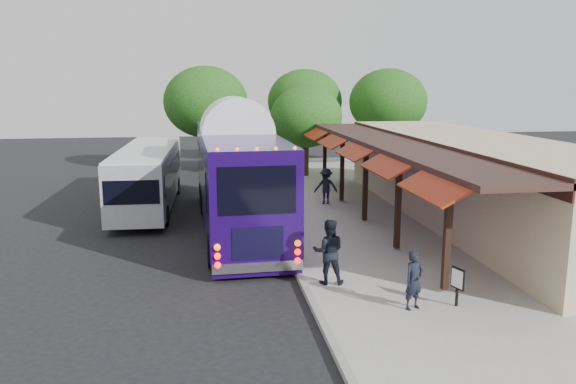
{
  "coord_description": "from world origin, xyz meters",
  "views": [
    {
      "loc": [
        -2.63,
        -17.92,
        5.84
      ],
      "look_at": [
        0.36,
        2.53,
        1.8
      ],
      "focal_mm": 35.0,
      "sensor_mm": 36.0,
      "label": 1
    }
  ],
  "objects_px": {
    "city_bus": "(148,175)",
    "ped_a": "(414,280)",
    "coach_bus": "(237,173)",
    "ped_b": "(329,252)",
    "ped_d": "(326,186)",
    "sign_board": "(458,280)",
    "ped_c": "(271,177)"
  },
  "relations": [
    {
      "from": "ped_c",
      "to": "city_bus",
      "type": "bearing_deg",
      "value": 5.44
    },
    {
      "from": "ped_b",
      "to": "ped_c",
      "type": "distance_m",
      "value": 13.24
    },
    {
      "from": "ped_c",
      "to": "ped_d",
      "type": "distance_m",
      "value": 3.57
    },
    {
      "from": "ped_a",
      "to": "sign_board",
      "type": "bearing_deg",
      "value": -23.12
    },
    {
      "from": "city_bus",
      "to": "sign_board",
      "type": "distance_m",
      "value": 16.53
    },
    {
      "from": "coach_bus",
      "to": "city_bus",
      "type": "height_order",
      "value": "coach_bus"
    },
    {
      "from": "coach_bus",
      "to": "ped_b",
      "type": "relative_size",
      "value": 7.02
    },
    {
      "from": "city_bus",
      "to": "ped_d",
      "type": "relative_size",
      "value": 6.26
    },
    {
      "from": "ped_c",
      "to": "ped_d",
      "type": "height_order",
      "value": "ped_c"
    },
    {
      "from": "city_bus",
      "to": "ped_c",
      "type": "height_order",
      "value": "city_bus"
    },
    {
      "from": "ped_b",
      "to": "ped_c",
      "type": "xyz_separation_m",
      "value": [
        -0.14,
        13.24,
        -0.02
      ]
    },
    {
      "from": "ped_b",
      "to": "sign_board",
      "type": "distance_m",
      "value": 3.63
    },
    {
      "from": "ped_c",
      "to": "ped_d",
      "type": "relative_size",
      "value": 1.08
    },
    {
      "from": "coach_bus",
      "to": "ped_c",
      "type": "height_order",
      "value": "coach_bus"
    },
    {
      "from": "ped_d",
      "to": "sign_board",
      "type": "bearing_deg",
      "value": 96.5
    },
    {
      "from": "coach_bus",
      "to": "ped_d",
      "type": "xyz_separation_m",
      "value": [
        4.38,
        3.24,
        -1.25
      ]
    },
    {
      "from": "city_bus",
      "to": "ped_a",
      "type": "xyz_separation_m",
      "value": [
        7.87,
        -13.81,
        -0.67
      ]
    },
    {
      "from": "ped_a",
      "to": "ped_c",
      "type": "height_order",
      "value": "ped_c"
    },
    {
      "from": "ped_d",
      "to": "coach_bus",
      "type": "bearing_deg",
      "value": 39.64
    },
    {
      "from": "city_bus",
      "to": "ped_c",
      "type": "relative_size",
      "value": 5.78
    },
    {
      "from": "coach_bus",
      "to": "sign_board",
      "type": "bearing_deg",
      "value": -63.66
    },
    {
      "from": "ped_a",
      "to": "sign_board",
      "type": "distance_m",
      "value": 1.18
    },
    {
      "from": "coach_bus",
      "to": "ped_c",
      "type": "xyz_separation_m",
      "value": [
        2.05,
        5.93,
        -1.18
      ]
    },
    {
      "from": "sign_board",
      "to": "ped_b",
      "type": "bearing_deg",
      "value": 126.05
    },
    {
      "from": "coach_bus",
      "to": "ped_b",
      "type": "distance_m",
      "value": 7.72
    },
    {
      "from": "ped_a",
      "to": "ped_d",
      "type": "bearing_deg",
      "value": 64.88
    },
    {
      "from": "city_bus",
      "to": "ped_a",
      "type": "distance_m",
      "value": 15.91
    },
    {
      "from": "ped_b",
      "to": "sign_board",
      "type": "bearing_deg",
      "value": 153.98
    },
    {
      "from": "ped_b",
      "to": "city_bus",
      "type": "bearing_deg",
      "value": -52.12
    },
    {
      "from": "coach_bus",
      "to": "ped_c",
      "type": "bearing_deg",
      "value": 68.86
    },
    {
      "from": "ped_c",
      "to": "sign_board",
      "type": "bearing_deg",
      "value": 91.98
    },
    {
      "from": "ped_b",
      "to": "ped_a",
      "type": "bearing_deg",
      "value": 139.39
    }
  ]
}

